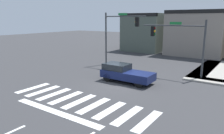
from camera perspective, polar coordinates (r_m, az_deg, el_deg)
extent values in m
plane|color=#353538|center=(17.78, 1.37, -4.63)|extent=(120.00, 120.00, 0.00)
cube|color=silver|center=(17.97, -20.11, -5.22)|extent=(0.55, 2.89, 0.01)
cube|color=silver|center=(17.03, -17.70, -6.02)|extent=(0.55, 2.89, 0.01)
cube|color=silver|center=(16.12, -15.01, -6.91)|extent=(0.55, 2.89, 0.01)
cube|color=silver|center=(15.25, -11.99, -7.88)|extent=(0.55, 2.89, 0.01)
cube|color=silver|center=(14.44, -8.59, -8.94)|extent=(0.55, 2.89, 0.01)
cube|color=silver|center=(13.68, -4.79, -10.08)|extent=(0.55, 2.89, 0.01)
cube|color=silver|center=(13.00, -0.53, -11.30)|extent=(0.55, 2.89, 0.01)
cube|color=silver|center=(12.40, 4.20, -12.57)|extent=(0.55, 2.89, 0.01)
cube|color=silver|center=(11.90, 9.44, -13.87)|extent=(0.55, 2.89, 0.01)
cube|color=white|center=(13.17, -14.65, -11.40)|extent=(6.80, 0.50, 0.01)
cube|color=white|center=(11.67, -26.23, -15.63)|extent=(0.16, 2.00, 0.01)
cube|color=#9E998E|center=(25.17, 23.54, -0.36)|extent=(1.60, 10.00, 0.15)
cube|color=#4C564C|center=(36.83, 8.66, 9.05)|extent=(6.31, 5.64, 6.11)
cube|color=black|center=(34.43, 6.84, 13.54)|extent=(6.31, 0.50, 0.50)
cube|color=gray|center=(33.75, 21.21, 8.33)|extent=(7.81, 5.07, 6.46)
cube|color=black|center=(31.44, 20.61, 13.57)|extent=(7.81, 0.50, 0.50)
cylinder|color=#383A3D|center=(25.07, -1.60, 7.36)|extent=(0.18, 0.18, 5.94)
cylinder|color=#383A3D|center=(23.59, 3.36, 13.22)|extent=(4.95, 0.12, 0.12)
cube|color=black|center=(22.84, 6.67, 11.74)|extent=(0.32, 0.32, 0.95)
sphere|color=#470A0A|center=(22.91, 6.31, 12.49)|extent=(0.22, 0.22, 0.22)
sphere|color=orange|center=(22.92, 6.29, 11.75)|extent=(0.22, 0.22, 0.22)
sphere|color=#0C3814|center=(22.92, 6.27, 11.01)|extent=(0.22, 0.22, 0.22)
cube|color=#197233|center=(23.72, 2.84, 13.76)|extent=(1.10, 0.03, 0.24)
cylinder|color=#383A3D|center=(20.47, 23.03, 4.12)|extent=(0.18, 0.18, 5.20)
cylinder|color=#383A3D|center=(21.07, 15.64, 10.49)|extent=(5.83, 0.12, 0.12)
cube|color=black|center=(21.80, 10.74, 9.28)|extent=(0.32, 0.32, 0.95)
sphere|color=#470A0A|center=(21.72, 11.19, 10.03)|extent=(0.22, 0.22, 0.22)
sphere|color=orange|center=(21.74, 11.15, 9.25)|extent=(0.22, 0.22, 0.22)
sphere|color=#0C3814|center=(21.75, 11.12, 8.47)|extent=(0.22, 0.22, 0.22)
cube|color=#197233|center=(20.97, 16.44, 11.04)|extent=(1.10, 0.03, 0.24)
cube|color=#141E4C|center=(18.28, 4.09, -2.07)|extent=(4.50, 1.79, 0.64)
cube|color=black|center=(18.69, 1.30, 0.14)|extent=(2.14, 1.57, 0.53)
cylinder|color=black|center=(18.34, 9.45, -3.09)|extent=(0.72, 0.22, 0.72)
cylinder|color=black|center=(16.99, 7.18, -4.29)|extent=(0.72, 0.22, 0.72)
cylinder|color=black|center=(19.78, 1.42, -1.76)|extent=(0.72, 0.22, 0.72)
cylinder|color=black|center=(18.53, -1.25, -2.76)|extent=(0.72, 0.22, 0.72)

